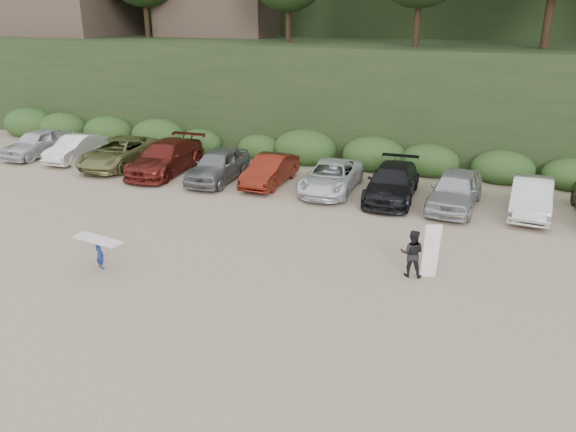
% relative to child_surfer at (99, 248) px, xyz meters
% --- Properties ---
extents(ground, '(120.00, 120.00, 0.00)m').
position_rel_child_surfer_xyz_m(ground, '(4.45, 0.51, -0.72)').
color(ground, tan).
rests_on(ground, ground).
extents(parked_cars, '(39.86, 5.75, 1.61)m').
position_rel_child_surfer_xyz_m(parked_cars, '(5.90, 10.52, 0.02)').
color(parked_cars, silver).
rests_on(parked_cars, ground).
extents(child_surfer, '(1.82, 0.77, 1.06)m').
position_rel_child_surfer_xyz_m(child_surfer, '(0.00, 0.00, 0.00)').
color(child_surfer, navy).
rests_on(child_surfer, ground).
extents(adult_surfer, '(1.25, 0.66, 1.84)m').
position_rel_child_surfer_xyz_m(adult_surfer, '(9.68, 3.06, 0.07)').
color(adult_surfer, black).
rests_on(adult_surfer, ground).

